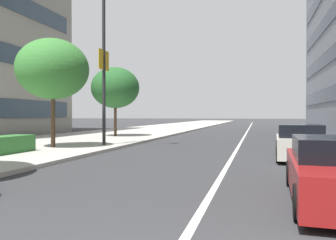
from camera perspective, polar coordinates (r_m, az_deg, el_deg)
sidewalk_right_plaza at (r=34.12m, az=-6.29°, el=-2.10°), size 160.00×10.34×0.15m
lane_centre_stripe at (r=36.89m, az=13.09°, el=-2.01°), size 110.00×0.16×0.01m
car_mid_block_traffic at (r=14.83m, az=21.26°, el=-3.58°), size 4.50×2.02×1.41m
street_lamp_with_banners at (r=19.24m, az=-9.83°, el=10.82°), size 1.26×2.38×8.34m
street_tree_near_plaza_corner at (r=18.48m, az=-18.79°, el=8.08°), size 3.64×3.64×5.55m
street_tree_far_plaza at (r=27.15m, az=-8.85°, el=5.37°), size 3.79×3.79×5.43m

